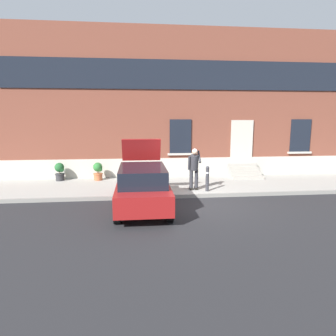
{
  "coord_description": "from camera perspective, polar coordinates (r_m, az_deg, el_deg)",
  "views": [
    {
      "loc": [
        -2.14,
        -10.26,
        3.14
      ],
      "look_at": [
        -0.88,
        1.6,
        1.1
      ],
      "focal_mm": 31.63,
      "sensor_mm": 36.0,
      "label": 1
    }
  ],
  "objects": [
    {
      "name": "ground_plane",
      "position": [
        10.94,
        5.52,
        -7.02
      ],
      "size": [
        80.0,
        80.0,
        0.0
      ],
      "primitive_type": "plane",
      "color": "#232326"
    },
    {
      "name": "sidewalk",
      "position": [
        13.58,
        3.17,
        -3.35
      ],
      "size": [
        24.0,
        3.6,
        0.15
      ],
      "primitive_type": "cube",
      "color": "#99968E",
      "rests_on": "ground"
    },
    {
      "name": "curb_edge",
      "position": [
        11.81,
        4.61,
        -5.37
      ],
      "size": [
        24.0,
        0.12,
        0.15
      ],
      "primitive_type": "cube",
      "color": "gray",
      "rests_on": "ground"
    },
    {
      "name": "building_facade",
      "position": [
        15.71,
        1.84,
        11.84
      ],
      "size": [
        24.0,
        1.52,
        7.5
      ],
      "color": "brown",
      "rests_on": "ground"
    },
    {
      "name": "entrance_stoop",
      "position": [
        15.61,
        14.31,
        -0.75
      ],
      "size": [
        1.57,
        1.28,
        0.64
      ],
      "color": "#9E998E",
      "rests_on": "sidewalk"
    },
    {
      "name": "hatchback_car_red",
      "position": [
        10.25,
        -4.93,
        -3.53
      ],
      "size": [
        1.79,
        4.07,
        2.34
      ],
      "color": "maroon",
      "rests_on": "ground"
    },
    {
      "name": "bollard_near_person",
      "position": [
        12.2,
        7.59,
        -1.85
      ],
      "size": [
        0.15,
        0.15,
        1.04
      ],
      "color": "#333338",
      "rests_on": "sidewalk"
    },
    {
      "name": "bollard_far_left",
      "position": [
        11.86,
        -7.09,
        -2.17
      ],
      "size": [
        0.15,
        0.15,
        1.04
      ],
      "color": "#333338",
      "rests_on": "sidewalk"
    },
    {
      "name": "person_on_phone",
      "position": [
        12.23,
        5.06,
        0.3
      ],
      "size": [
        0.51,
        0.5,
        1.75
      ],
      "rotation": [
        0.0,
        0.0,
        -0.18
      ],
      "color": "#2D2D33",
      "rests_on": "sidewalk"
    },
    {
      "name": "planter_charcoal",
      "position": [
        15.07,
        -20.13,
        -0.58
      ],
      "size": [
        0.44,
        0.44,
        0.86
      ],
      "color": "#2D2D30",
      "rests_on": "sidewalk"
    },
    {
      "name": "planter_terracotta",
      "position": [
        14.62,
        -13.33,
        -0.54
      ],
      "size": [
        0.44,
        0.44,
        0.86
      ],
      "color": "#B25B38",
      "rests_on": "sidewalk"
    }
  ]
}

